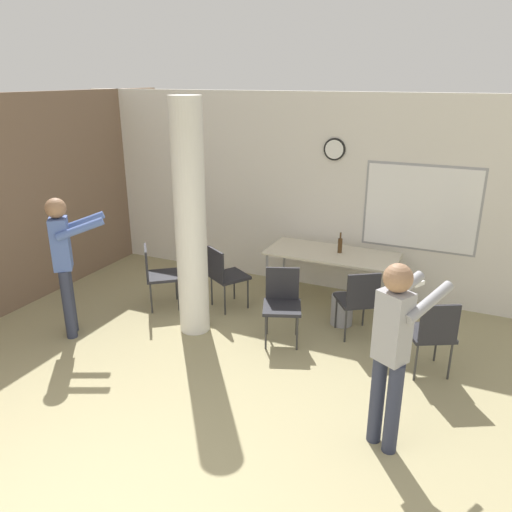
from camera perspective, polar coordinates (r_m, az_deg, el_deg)
wall_back at (r=7.26m, az=7.67°, el=7.05°), size 8.00×0.15×2.80m
support_pillar at (r=5.86m, az=-7.51°, el=3.95°), size 0.37×0.37×2.80m
folding_table at (r=6.87m, az=8.66°, el=0.01°), size 1.76×0.77×0.73m
bottle_on_table at (r=6.84m, az=9.58°, el=1.25°), size 0.06×0.06×0.28m
waste_bin at (r=6.46m, az=9.79°, el=-6.05°), size 0.28×0.28×0.40m
chair_near_pillar at (r=6.83m, az=-11.22°, el=-1.82°), size 0.62×0.62×0.87m
chair_table_front at (r=5.89m, az=3.00°, el=-5.07°), size 0.57×0.57×0.87m
chair_table_right at (r=6.05m, az=11.64°, el=-4.74°), size 0.61×0.61×0.87m
chair_table_left at (r=6.68m, az=-3.61°, el=-1.97°), size 0.61×0.61×0.87m
chair_mid_room at (r=5.51m, az=19.50°, el=-8.11°), size 0.59×0.59×0.87m
person_playing_side at (r=4.18m, az=15.42°, el=-9.62°), size 0.57×0.69×1.67m
person_watching_back at (r=6.22m, az=-21.00°, el=-0.10°), size 0.67×0.63×1.71m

